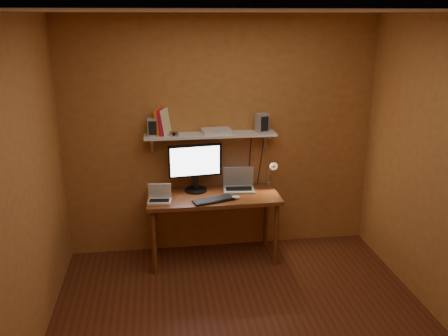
{
  "coord_description": "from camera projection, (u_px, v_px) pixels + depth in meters",
  "views": [
    {
      "loc": [
        -0.68,
        -3.39,
        2.58
      ],
      "look_at": [
        -0.03,
        1.18,
        1.08
      ],
      "focal_mm": 38.0,
      "sensor_mm": 36.0,
      "label": 1
    }
  ],
  "objects": [
    {
      "name": "wall_shelf",
      "position": [
        210.0,
        135.0,
        5.03
      ],
      "size": [
        1.4,
        0.25,
        0.21
      ],
      "color": "silver",
      "rests_on": "room"
    },
    {
      "name": "books",
      "position": [
        162.0,
        122.0,
        4.94
      ],
      "size": [
        0.19,
        0.2,
        0.27
      ],
      "color": "orange",
      "rests_on": "wall_shelf"
    },
    {
      "name": "desk",
      "position": [
        213.0,
        203.0,
        5.06
      ],
      "size": [
        1.4,
        0.6,
        0.75
      ],
      "color": "brown",
      "rests_on": "ground"
    },
    {
      "name": "room",
      "position": [
        249.0,
        187.0,
        3.68
      ],
      "size": [
        3.44,
        3.24,
        2.64
      ],
      "color": "#542715",
      "rests_on": "ground"
    },
    {
      "name": "monitor",
      "position": [
        195.0,
        165.0,
        5.07
      ],
      "size": [
        0.58,
        0.27,
        0.52
      ],
      "rotation": [
        0.0,
        0.0,
        0.11
      ],
      "color": "black",
      "rests_on": "desk"
    },
    {
      "name": "mouse",
      "position": [
        236.0,
        197.0,
        4.93
      ],
      "size": [
        0.1,
        0.07,
        0.03
      ],
      "primitive_type": "ellipsoid",
      "rotation": [
        0.0,
        0.0,
        -0.18
      ],
      "color": "silver",
      "rests_on": "desk"
    },
    {
      "name": "laptop",
      "position": [
        239.0,
        184.0,
        5.18
      ],
      "size": [
        0.35,
        0.27,
        0.25
      ],
      "rotation": [
        0.0,
        0.0,
        -0.1
      ],
      "color": "gray",
      "rests_on": "desk"
    },
    {
      "name": "shelf_camera",
      "position": [
        174.0,
        134.0,
        4.9
      ],
      "size": [
        0.1,
        0.05,
        0.06
      ],
      "color": "silver",
      "rests_on": "wall_shelf"
    },
    {
      "name": "desk_lamp",
      "position": [
        271.0,
        170.0,
        5.18
      ],
      "size": [
        0.09,
        0.23,
        0.38
      ],
      "color": "silver",
      "rests_on": "desk"
    },
    {
      "name": "keyboard",
      "position": [
        213.0,
        200.0,
        4.87
      ],
      "size": [
        0.45,
        0.26,
        0.02
      ],
      "primitive_type": "cube",
      "rotation": [
        0.0,
        0.0,
        0.29
      ],
      "color": "black",
      "rests_on": "desk"
    },
    {
      "name": "speaker_right",
      "position": [
        262.0,
        123.0,
        5.07
      ],
      "size": [
        0.14,
        0.14,
        0.2
      ],
      "primitive_type": "cube",
      "rotation": [
        0.0,
        0.0,
        0.31
      ],
      "color": "gray",
      "rests_on": "wall_shelf"
    },
    {
      "name": "speaker_left",
      "position": [
        153.0,
        127.0,
        4.91
      ],
      "size": [
        0.11,
        0.11,
        0.18
      ],
      "primitive_type": "cube",
      "rotation": [
        0.0,
        0.0,
        -0.08
      ],
      "color": "gray",
      "rests_on": "wall_shelf"
    },
    {
      "name": "router",
      "position": [
        216.0,
        131.0,
        5.03
      ],
      "size": [
        0.32,
        0.23,
        0.05
      ],
      "primitive_type": "cube",
      "rotation": [
        0.0,
        0.0,
        0.09
      ],
      "color": "silver",
      "rests_on": "wall_shelf"
    },
    {
      "name": "netbook",
      "position": [
        159.0,
        197.0,
        4.85
      ],
      "size": [
        0.25,
        0.19,
        0.18
      ],
      "rotation": [
        0.0,
        0.0,
        -0.1
      ],
      "color": "silver",
      "rests_on": "desk"
    }
  ]
}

